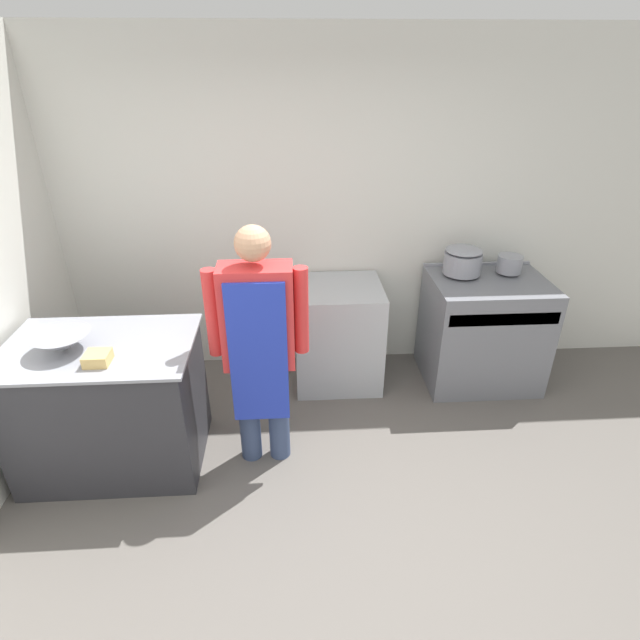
{
  "coord_description": "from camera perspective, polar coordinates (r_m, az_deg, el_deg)",
  "views": [
    {
      "loc": [
        -0.12,
        -1.74,
        2.47
      ],
      "look_at": [
        0.06,
        1.21,
        0.91
      ],
      "focal_mm": 28.0,
      "sensor_mm": 36.0,
      "label": 1
    }
  ],
  "objects": [
    {
      "name": "person_cook",
      "position": [
        3.09,
        -7.01,
        -2.2
      ],
      "size": [
        0.62,
        0.24,
        1.65
      ],
      "color": "#38476B",
      "rests_on": "ground_plane"
    },
    {
      "name": "mixing_bowl",
      "position": [
        3.36,
        -27.38,
        -2.29
      ],
      "size": [
        0.34,
        0.34,
        0.12
      ],
      "color": "gray",
      "rests_on": "prep_counter"
    },
    {
      "name": "fridge_unit",
      "position": [
        4.14,
        2.03,
        -1.64
      ],
      "size": [
        0.7,
        0.64,
        0.86
      ],
      "color": "#A8ADB2",
      "rests_on": "ground_plane"
    },
    {
      "name": "stove",
      "position": [
        4.36,
        18.07,
        -1.17
      ],
      "size": [
        0.91,
        0.71,
        0.93
      ],
      "color": "slate",
      "rests_on": "ground_plane"
    },
    {
      "name": "plastic_tub",
      "position": [
        3.15,
        -24.08,
        -4.0
      ],
      "size": [
        0.14,
        0.14,
        0.07
      ],
      "color": "#D8B266",
      "rests_on": "prep_counter"
    },
    {
      "name": "wall_back",
      "position": [
        4.12,
        -1.78,
        12.06
      ],
      "size": [
        8.0,
        0.05,
        2.7
      ],
      "color": "silver",
      "rests_on": "ground_plane"
    },
    {
      "name": "stock_pot",
      "position": [
        4.16,
        16.0,
        6.6
      ],
      "size": [
        0.3,
        0.3,
        0.22
      ],
      "color": "gray",
      "rests_on": "stove"
    },
    {
      "name": "prep_counter",
      "position": [
        3.59,
        -22.77,
        -8.89
      ],
      "size": [
        1.17,
        0.79,
        0.9
      ],
      "color": "#2D2D33",
      "rests_on": "ground_plane"
    },
    {
      "name": "ground_plane",
      "position": [
        3.02,
        0.25,
        -26.95
      ],
      "size": [
        14.0,
        14.0,
        0.0
      ],
      "primitive_type": "plane",
      "color": "#5B5651"
    },
    {
      "name": "sauce_pot",
      "position": [
        4.31,
        20.84,
        6.02
      ],
      "size": [
        0.2,
        0.2,
        0.14
      ],
      "color": "gray",
      "rests_on": "stove"
    }
  ]
}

